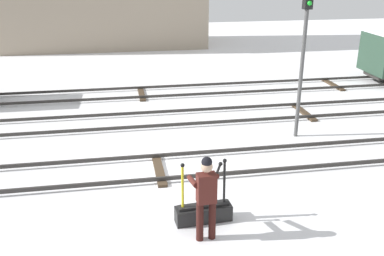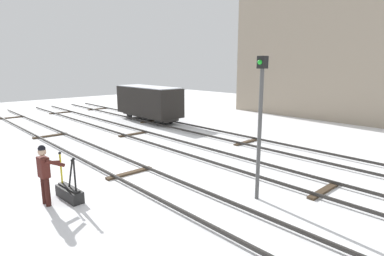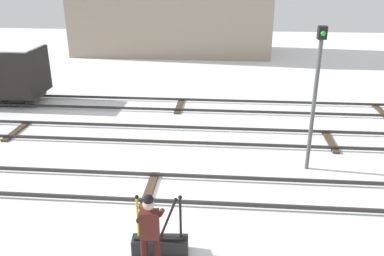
# 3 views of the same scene
# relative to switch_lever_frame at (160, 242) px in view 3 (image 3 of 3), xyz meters

# --- Properties ---
(ground_plane) EXTENTS (60.00, 60.00, 0.00)m
(ground_plane) POSITION_rel_switch_lever_frame_xyz_m (-0.72, 2.60, -0.25)
(ground_plane) COLOR white
(track_main_line) EXTENTS (44.00, 1.94, 0.18)m
(track_main_line) POSITION_rel_switch_lever_frame_xyz_m (-0.72, 2.60, -0.14)
(track_main_line) COLOR #2D2B28
(track_main_line) RESTS_ON ground_plane
(track_siding_near) EXTENTS (44.00, 1.94, 0.18)m
(track_siding_near) POSITION_rel_switch_lever_frame_xyz_m (-0.72, 6.47, -0.13)
(track_siding_near) COLOR #2D2B28
(track_siding_near) RESTS_ON ground_plane
(track_siding_far) EXTENTS (44.00, 1.94, 0.18)m
(track_siding_far) POSITION_rel_switch_lever_frame_xyz_m (-0.72, 9.92, -0.14)
(track_siding_far) COLOR #2D2B28
(track_siding_far) RESTS_ON ground_plane
(switch_lever_frame) EXTENTS (1.26, 0.45, 1.45)m
(switch_lever_frame) POSITION_rel_switch_lever_frame_xyz_m (0.00, 0.00, 0.00)
(switch_lever_frame) COLOR black
(switch_lever_frame) RESTS_ON ground_plane
(rail_worker) EXTENTS (0.57, 0.70, 1.85)m
(rail_worker) POSITION_rel_switch_lever_frame_xyz_m (-0.09, -0.63, 0.81)
(rail_worker) COLOR #351511
(rail_worker) RESTS_ON ground_plane
(signal_post) EXTENTS (0.24, 0.32, 4.39)m
(signal_post) POSITION_rel_switch_lever_frame_xyz_m (3.95, 4.35, 2.40)
(signal_post) COLOR #4C4C4C
(signal_post) RESTS_ON ground_plane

